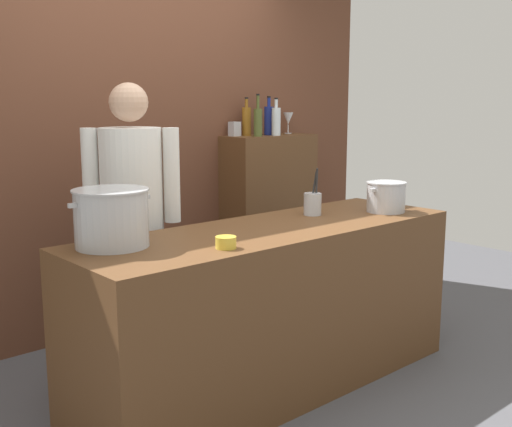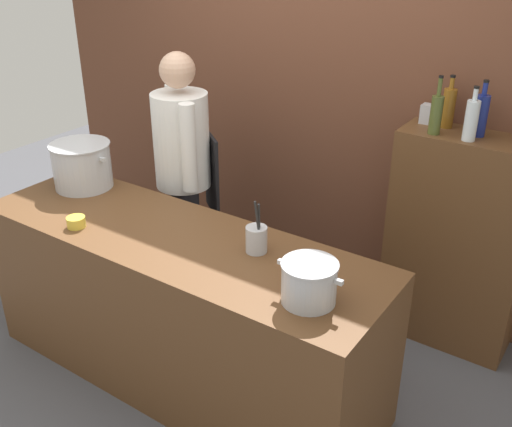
{
  "view_description": "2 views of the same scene",
  "coord_description": "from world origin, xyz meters",
  "px_view_note": "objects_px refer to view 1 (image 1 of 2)",
  "views": [
    {
      "loc": [
        -2.23,
        -2.38,
        1.57
      ],
      "look_at": [
        0.15,
        0.29,
        0.92
      ],
      "focal_mm": 43.88,
      "sensor_mm": 36.0,
      "label": 1
    },
    {
      "loc": [
        1.82,
        -1.94,
        2.34
      ],
      "look_at": [
        0.27,
        0.33,
        0.97
      ],
      "focal_mm": 41.85,
      "sensor_mm": 36.0,
      "label": 2
    }
  ],
  "objects_px": {
    "utensil_crock": "(313,203)",
    "butter_jar": "(226,242)",
    "wine_bottle_cobalt": "(269,120)",
    "wine_bottle_clear": "(276,121)",
    "wine_glass_tall": "(288,119)",
    "spice_tin_silver": "(235,129)",
    "wine_bottle_olive": "(258,121)",
    "chef": "(133,210)",
    "stockpot_small": "(386,197)",
    "wine_bottle_amber": "(247,121)",
    "stockpot_large": "(111,218)"
  },
  "relations": [
    {
      "from": "stockpot_large",
      "to": "utensil_crock",
      "type": "distance_m",
      "value": 1.28
    },
    {
      "from": "stockpot_large",
      "to": "utensil_crock",
      "type": "bearing_deg",
      "value": -2.6
    },
    {
      "from": "wine_bottle_amber",
      "to": "wine_glass_tall",
      "type": "relative_size",
      "value": 1.69
    },
    {
      "from": "chef",
      "to": "spice_tin_silver",
      "type": "bearing_deg",
      "value": -115.35
    },
    {
      "from": "utensil_crock",
      "to": "wine_bottle_olive",
      "type": "bearing_deg",
      "value": 65.14
    },
    {
      "from": "stockpot_small",
      "to": "wine_glass_tall",
      "type": "bearing_deg",
      "value": 69.42
    },
    {
      "from": "chef",
      "to": "wine_bottle_clear",
      "type": "relative_size",
      "value": 5.83
    },
    {
      "from": "stockpot_small",
      "to": "utensil_crock",
      "type": "relative_size",
      "value": 1.09
    },
    {
      "from": "wine_glass_tall",
      "to": "butter_jar",
      "type": "bearing_deg",
      "value": -141.39
    },
    {
      "from": "chef",
      "to": "wine_bottle_olive",
      "type": "xyz_separation_m",
      "value": [
        1.36,
        0.48,
        0.45
      ]
    },
    {
      "from": "stockpot_small",
      "to": "spice_tin_silver",
      "type": "bearing_deg",
      "value": 91.82
    },
    {
      "from": "butter_jar",
      "to": "wine_glass_tall",
      "type": "xyz_separation_m",
      "value": [
        1.84,
        1.47,
        0.49
      ]
    },
    {
      "from": "wine_glass_tall",
      "to": "spice_tin_silver",
      "type": "distance_m",
      "value": 0.56
    },
    {
      "from": "stockpot_small",
      "to": "wine_bottle_amber",
      "type": "xyz_separation_m",
      "value": [
        0.07,
        1.37,
        0.42
      ]
    },
    {
      "from": "stockpot_large",
      "to": "wine_bottle_amber",
      "type": "relative_size",
      "value": 1.42
    },
    {
      "from": "wine_bottle_olive",
      "to": "wine_bottle_clear",
      "type": "height_order",
      "value": "wine_bottle_olive"
    },
    {
      "from": "wine_glass_tall",
      "to": "spice_tin_silver",
      "type": "xyz_separation_m",
      "value": [
        -0.56,
        0.01,
        -0.06
      ]
    },
    {
      "from": "utensil_crock",
      "to": "wine_bottle_olive",
      "type": "relative_size",
      "value": 0.89
    },
    {
      "from": "butter_jar",
      "to": "wine_bottle_cobalt",
      "type": "distance_m",
      "value": 2.18
    },
    {
      "from": "wine_bottle_clear",
      "to": "chef",
      "type": "bearing_deg",
      "value": -162.78
    },
    {
      "from": "wine_bottle_cobalt",
      "to": "wine_bottle_clear",
      "type": "xyz_separation_m",
      "value": [
        -0.02,
        -0.1,
        -0.0
      ]
    },
    {
      "from": "wine_bottle_amber",
      "to": "spice_tin_silver",
      "type": "bearing_deg",
      "value": 175.62
    },
    {
      "from": "wine_bottle_olive",
      "to": "stockpot_large",
      "type": "bearing_deg",
      "value": -151.63
    },
    {
      "from": "chef",
      "to": "wine_bottle_cobalt",
      "type": "relative_size",
      "value": 5.59
    },
    {
      "from": "wine_bottle_cobalt",
      "to": "spice_tin_silver",
      "type": "relative_size",
      "value": 2.77
    },
    {
      "from": "chef",
      "to": "spice_tin_silver",
      "type": "height_order",
      "value": "chef"
    },
    {
      "from": "wine_bottle_amber",
      "to": "wine_bottle_clear",
      "type": "relative_size",
      "value": 1.01
    },
    {
      "from": "utensil_crock",
      "to": "spice_tin_silver",
      "type": "distance_m",
      "value": 1.27
    },
    {
      "from": "wine_bottle_clear",
      "to": "spice_tin_silver",
      "type": "distance_m",
      "value": 0.33
    },
    {
      "from": "wine_glass_tall",
      "to": "wine_bottle_cobalt",
      "type": "bearing_deg",
      "value": -168.86
    },
    {
      "from": "stockpot_large",
      "to": "utensil_crock",
      "type": "height_order",
      "value": "utensil_crock"
    },
    {
      "from": "wine_bottle_amber",
      "to": "wine_bottle_cobalt",
      "type": "relative_size",
      "value": 0.97
    },
    {
      "from": "stockpot_small",
      "to": "butter_jar",
      "type": "distance_m",
      "value": 1.33
    },
    {
      "from": "stockpot_large",
      "to": "wine_glass_tall",
      "type": "bearing_deg",
      "value": 26.33
    },
    {
      "from": "spice_tin_silver",
      "to": "wine_bottle_olive",
      "type": "bearing_deg",
      "value": -58.7
    },
    {
      "from": "spice_tin_silver",
      "to": "utensil_crock",
      "type": "bearing_deg",
      "value": -107.64
    },
    {
      "from": "wine_bottle_clear",
      "to": "utensil_crock",
      "type": "bearing_deg",
      "value": -122.96
    },
    {
      "from": "stockpot_small",
      "to": "utensil_crock",
      "type": "height_order",
      "value": "utensil_crock"
    },
    {
      "from": "wine_bottle_olive",
      "to": "spice_tin_silver",
      "type": "bearing_deg",
      "value": 121.3
    },
    {
      "from": "butter_jar",
      "to": "wine_bottle_amber",
      "type": "xyz_separation_m",
      "value": [
        1.39,
        1.47,
        0.48
      ]
    },
    {
      "from": "butter_jar",
      "to": "wine_bottle_amber",
      "type": "bearing_deg",
      "value": 46.47
    },
    {
      "from": "stockpot_large",
      "to": "butter_jar",
      "type": "bearing_deg",
      "value": -45.57
    },
    {
      "from": "utensil_crock",
      "to": "butter_jar",
      "type": "relative_size",
      "value": 2.87
    },
    {
      "from": "wine_bottle_amber",
      "to": "wine_bottle_olive",
      "type": "distance_m",
      "value": 0.15
    },
    {
      "from": "butter_jar",
      "to": "wine_bottle_amber",
      "type": "distance_m",
      "value": 2.08
    },
    {
      "from": "wine_bottle_cobalt",
      "to": "wine_glass_tall",
      "type": "xyz_separation_m",
      "value": [
        0.26,
        0.05,
        0.0
      ]
    },
    {
      "from": "stockpot_small",
      "to": "stockpot_large",
      "type": "bearing_deg",
      "value": 170.69
    },
    {
      "from": "utensil_crock",
      "to": "wine_bottle_cobalt",
      "type": "relative_size",
      "value": 0.93
    },
    {
      "from": "utensil_crock",
      "to": "wine_glass_tall",
      "type": "height_order",
      "value": "wine_glass_tall"
    },
    {
      "from": "stockpot_small",
      "to": "spice_tin_silver",
      "type": "relative_size",
      "value": 2.82
    }
  ]
}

